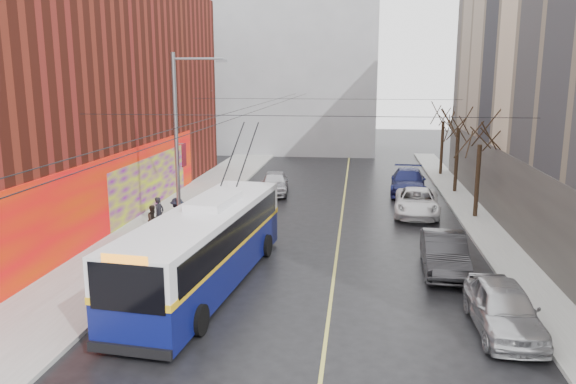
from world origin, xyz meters
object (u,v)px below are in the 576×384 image
tree_mid (459,116)px  parked_car_a (503,308)px  tree_near (481,131)px  pedestrian_a (159,214)px  trolleybus (206,246)px  parked_car_c (417,202)px  parked_car_b (444,253)px  pedestrian_b (153,220)px  streetlight_pole (180,142)px  pedestrian_c (177,216)px  parked_car_d (408,182)px  following_car (275,183)px  tree_far (444,111)px

tree_mid → parked_car_a: size_ratio=1.44×
tree_near → pedestrian_a: tree_near is taller
tree_mid → trolleybus: bearing=-123.0°
tree_mid → parked_car_c: bearing=-116.2°
pedestrian_a → parked_car_b: bearing=-90.1°
pedestrian_b → tree_mid: bearing=-20.3°
pedestrian_a → tree_mid: bearing=-37.4°
streetlight_pole → parked_car_a: streetlight_pole is taller
tree_mid → pedestrian_c: bearing=-140.7°
tree_mid → trolleybus: size_ratio=0.54×
tree_near → pedestrian_b: size_ratio=4.19×
tree_near → tree_mid: tree_mid is taller
parked_car_b → parked_car_d: bearing=92.9°
parked_car_a → following_car: (-10.25, 19.92, -0.02)m
streetlight_pole → parked_car_a: 16.24m
parked_car_a → pedestrian_a: size_ratio=2.65×
streetlight_pole → parked_car_b: size_ratio=1.87×
following_car → pedestrian_c: bearing=-111.8°
streetlight_pole → parked_car_d: size_ratio=1.58×
tree_near → parked_car_a: 15.36m
streetlight_pole → pedestrian_b: bearing=179.7°
parked_car_b → pedestrian_b: (-13.60, 3.19, 0.12)m
pedestrian_b → pedestrian_a: bearing=31.5°
streetlight_pole → tree_near: (15.14, 6.00, 0.13)m
following_car → tree_near: bearing=-28.6°
following_car → streetlight_pole: bearing=-109.7°
following_car → pedestrian_b: pedestrian_b is taller
tree_near → pedestrian_c: bearing=-159.8°
trolleybus → pedestrian_c: bearing=122.8°
trolleybus → parked_car_a: (10.31, -2.67, -0.83)m
tree_mid → tree_near: bearing=-90.0°
tree_mid → pedestrian_b: tree_mid is taller
parked_car_c → trolleybus: bearing=-121.6°
trolleybus → pedestrian_c: trolleybus is taller
tree_near → trolleybus: bearing=-135.8°
parked_car_b → parked_car_d: (-0.16, 15.72, 0.04)m
parked_car_d → trolleybus: bearing=-111.9°
tree_far → following_car: bearing=-144.5°
parked_car_a → following_car: 22.40m
streetlight_pole → parked_car_c: size_ratio=1.67×
pedestrian_b → parked_car_c: bearing=-32.5°
parked_car_b → pedestrian_b: pedestrian_b is taller
parked_car_c → pedestrian_c: size_ratio=2.89×
streetlight_pole → tree_far: streetlight_pole is taller
streetlight_pole → tree_mid: size_ratio=1.35×
parked_car_c → pedestrian_c: pedestrian_c is taller
parked_car_b → pedestrian_b: 13.97m
pedestrian_a → pedestrian_c: (1.14, -0.54, 0.06)m
trolleybus → pedestrian_b: trolleybus is taller
parked_car_d → parked_car_a: bearing=-82.5°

